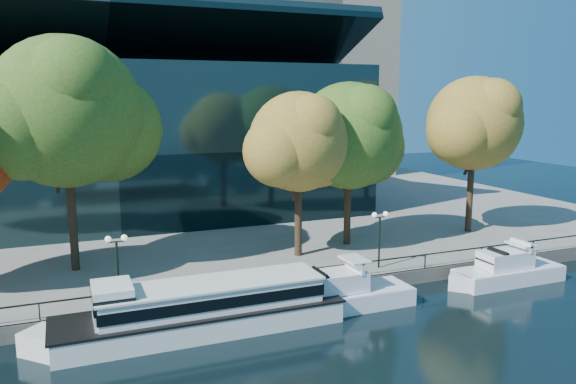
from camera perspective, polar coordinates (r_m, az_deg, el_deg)
name	(u,v)px	position (r m, az deg, el deg)	size (l,w,h in m)	color
ground	(235,332)	(32.41, -5.41, -13.94)	(160.00, 160.00, 0.00)	black
promenade	(143,206)	(66.58, -14.53, -1.39)	(90.00, 67.08, 1.00)	slate
railing	(219,281)	(34.64, -7.04, -8.95)	(88.20, 0.08, 0.99)	black
convention_building	(106,140)	(60.59, -18.02, 5.02)	(50.00, 24.57, 21.43)	black
tour_boat	(195,308)	(32.16, -9.46, -11.51)	(17.47, 3.90, 3.32)	white
cruiser_near	(331,295)	(35.00, 4.42, -10.38)	(10.75, 2.77, 3.11)	white
cruiser_far	(505,270)	(42.45, 21.14, -7.43)	(9.10, 2.52, 2.97)	white
tree_2	(69,115)	(40.50, -21.35, 7.28)	(12.69, 10.40, 16.01)	black
tree_3	(301,144)	(41.55, 1.30, 4.89)	(9.26, 7.60, 12.36)	black
tree_4	(351,138)	(45.15, 6.42, 5.46)	(10.67, 8.75, 13.12)	black
tree_5	(476,125)	(51.89, 18.53, 6.42)	(10.21, 8.38, 13.71)	black
lamp_1	(117,253)	(34.29, -16.99, -5.93)	(1.26, 0.36, 4.03)	black
lamp_2	(380,226)	(39.80, 9.30, -3.48)	(1.26, 0.36, 4.03)	black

